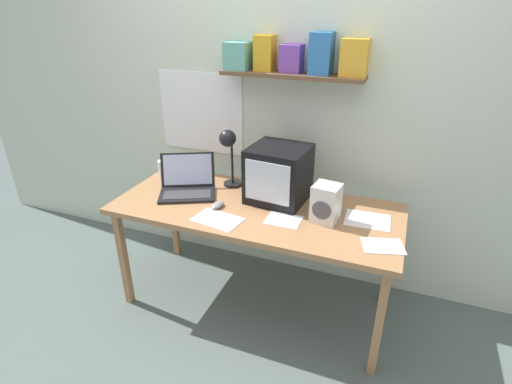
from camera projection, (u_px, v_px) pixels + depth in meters
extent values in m
plane|color=#566460|center=(256.00, 301.00, 2.79)|extent=(12.00, 12.00, 0.00)
cube|color=silver|center=(284.00, 99.00, 2.66)|extent=(5.60, 0.06, 2.60)
cube|color=white|center=(201.00, 113.00, 2.89)|extent=(0.65, 0.01, 0.57)
cube|color=brown|center=(291.00, 75.00, 2.46)|extent=(0.90, 0.18, 0.02)
cube|color=#61A998|center=(239.00, 56.00, 2.54)|extent=(0.15, 0.16, 0.17)
cube|color=gold|center=(265.00, 53.00, 2.49)|extent=(0.12, 0.12, 0.21)
cube|color=#7540A0|center=(292.00, 58.00, 2.44)|extent=(0.13, 0.13, 0.16)
cube|color=#2E6CAB|center=(322.00, 53.00, 2.36)|extent=(0.13, 0.15, 0.24)
cube|color=gold|center=(355.00, 57.00, 2.30)|extent=(0.15, 0.14, 0.21)
cube|color=#A8754A|center=(256.00, 209.00, 2.47)|extent=(1.76, 0.75, 0.03)
cube|color=#A8754A|center=(124.00, 259.00, 2.64)|extent=(0.04, 0.05, 0.71)
cube|color=#A8754A|center=(379.00, 324.00, 2.10)|extent=(0.04, 0.05, 0.71)
cube|color=#A8754A|center=(174.00, 215.00, 3.16)|extent=(0.04, 0.05, 0.71)
cube|color=#A8754A|center=(389.00, 259.00, 2.63)|extent=(0.04, 0.05, 0.71)
cube|color=black|center=(279.00, 174.00, 2.48)|extent=(0.38, 0.36, 0.35)
cube|color=silver|center=(267.00, 183.00, 2.34)|extent=(0.29, 0.03, 0.25)
cube|color=black|center=(187.00, 195.00, 2.59)|extent=(0.42, 0.36, 0.02)
cube|color=#38383A|center=(187.00, 194.00, 2.58)|extent=(0.33, 0.24, 0.00)
cube|color=black|center=(188.00, 169.00, 2.68)|extent=(0.36, 0.23, 0.21)
cube|color=silver|center=(188.00, 169.00, 2.68)|extent=(0.32, 0.21, 0.19)
cylinder|color=black|center=(233.00, 184.00, 2.75)|extent=(0.13, 0.13, 0.01)
cylinder|color=black|center=(232.00, 160.00, 2.68)|extent=(0.02, 0.02, 0.34)
sphere|color=black|center=(228.00, 138.00, 2.55)|extent=(0.11, 0.11, 0.11)
cylinder|color=white|center=(163.00, 169.00, 2.85)|extent=(0.07, 0.07, 0.13)
cylinder|color=#4CC656|center=(164.00, 171.00, 2.85)|extent=(0.06, 0.06, 0.09)
cube|color=silver|center=(326.00, 203.00, 2.26)|extent=(0.16, 0.16, 0.22)
cylinder|color=#4C4C51|center=(321.00, 210.00, 2.21)|extent=(0.11, 0.02, 0.11)
ellipsoid|color=gray|center=(218.00, 205.00, 2.45)|extent=(0.07, 0.11, 0.03)
cube|color=white|center=(368.00, 220.00, 2.31)|extent=(0.27, 0.21, 0.00)
cube|color=silver|center=(383.00, 246.00, 2.07)|extent=(0.24, 0.20, 0.00)
cube|color=white|center=(217.00, 220.00, 2.31)|extent=(0.30, 0.22, 0.00)
cube|color=white|center=(284.00, 220.00, 2.31)|extent=(0.20, 0.16, 0.00)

